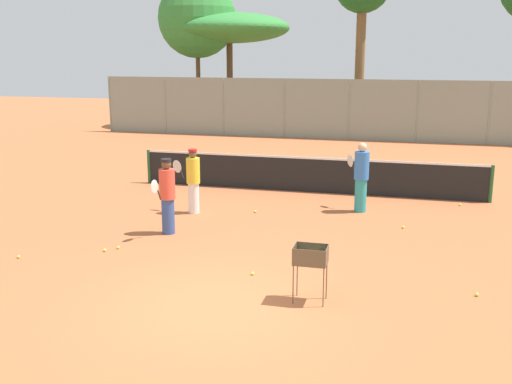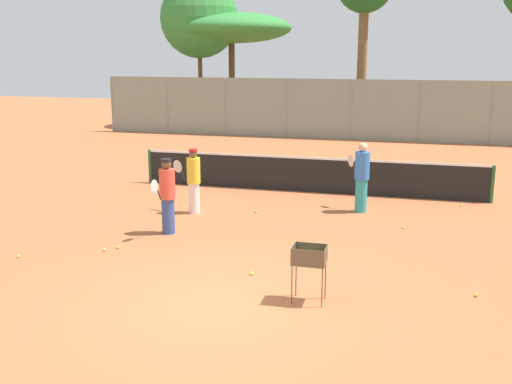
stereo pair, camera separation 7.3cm
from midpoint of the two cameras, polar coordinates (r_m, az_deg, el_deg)
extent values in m
plane|color=#B26038|center=(10.19, -3.43, -10.79)|extent=(80.00, 80.00, 0.00)
cylinder|color=#26592D|center=(19.57, -9.96, 2.43)|extent=(0.10, 0.10, 1.07)
cylinder|color=#26592D|center=(17.92, 21.71, 0.68)|extent=(0.10, 0.10, 1.07)
cube|color=black|center=(18.04, 5.17, 1.57)|extent=(10.36, 0.01, 1.01)
cube|color=white|center=(17.94, 5.20, 3.24)|extent=(10.36, 0.02, 0.06)
cylinder|color=gray|center=(32.70, -13.49, 8.16)|extent=(0.08, 0.08, 2.87)
cylinder|color=gray|center=(31.34, -8.40, 8.17)|extent=(0.08, 0.08, 2.87)
cylinder|color=gray|center=(30.24, -2.89, 8.11)|extent=(0.08, 0.08, 2.87)
cylinder|color=gray|center=(29.43, 2.98, 7.97)|extent=(0.08, 0.08, 2.87)
cylinder|color=gray|center=(28.95, 9.10, 7.73)|extent=(0.08, 0.08, 2.87)
cylinder|color=gray|center=(28.79, 15.34, 7.40)|extent=(0.08, 0.08, 2.87)
cylinder|color=gray|center=(28.98, 21.58, 6.98)|extent=(0.08, 0.08, 2.87)
cube|color=gray|center=(28.95, 9.10, 7.73)|extent=(25.02, 0.01, 2.87)
cylinder|color=brown|center=(34.59, 10.11, 11.82)|extent=(0.53, 0.53, 6.78)
cylinder|color=brown|center=(34.34, -5.25, 10.15)|extent=(0.24, 0.24, 4.61)
sphere|color=#338438|center=(34.34, -5.38, 16.14)|extent=(4.29, 4.29, 4.29)
cylinder|color=brown|center=(34.69, -2.25, 10.18)|extent=(0.35, 0.35, 4.56)
ellipsoid|color=#338438|center=(34.66, -2.30, 15.35)|extent=(6.76, 6.76, 1.69)
cylinder|color=teal|center=(16.01, 10.10, -0.34)|extent=(0.31, 0.31, 0.88)
cylinder|color=blue|center=(15.84, 10.22, 2.49)|extent=(0.38, 0.38, 0.73)
sphere|color=#DBB28C|center=(15.76, 10.29, 4.21)|extent=(0.24, 0.24, 0.24)
cylinder|color=black|center=(16.18, 9.47, 2.08)|extent=(0.11, 0.13, 0.27)
ellipsoid|color=silver|center=(16.29, 9.14, 2.96)|extent=(0.27, 0.33, 0.43)
cylinder|color=#334C8C|center=(14.05, -8.21, -2.27)|extent=(0.30, 0.30, 0.83)
cylinder|color=#E54C38|center=(13.87, -8.31, 0.77)|extent=(0.36, 0.36, 0.70)
sphere|color=brown|center=(13.78, -8.38, 2.64)|extent=(0.23, 0.23, 0.23)
cylinder|color=black|center=(13.76, -8.39, 3.04)|extent=(0.24, 0.24, 0.06)
cylinder|color=black|center=(13.60, -9.06, -0.25)|extent=(0.05, 0.15, 0.27)
ellipsoid|color=silver|center=(13.40, -9.49, 0.50)|extent=(0.08, 0.40, 0.43)
cylinder|color=white|center=(15.74, -5.78, -0.57)|extent=(0.28, 0.28, 0.80)
cylinder|color=yellow|center=(15.59, -5.84, 2.05)|extent=(0.35, 0.35, 0.67)
sphere|color=brown|center=(15.51, -5.88, 3.65)|extent=(0.22, 0.22, 0.22)
cylinder|color=red|center=(15.49, -5.89, 3.99)|extent=(0.23, 0.23, 0.05)
cylinder|color=black|center=(15.84, -6.83, 1.59)|extent=(0.15, 0.07, 0.27)
ellipsoid|color=silver|center=(15.91, -7.35, 2.43)|extent=(0.39, 0.15, 0.43)
cylinder|color=brown|center=(10.14, 3.64, -8.82)|extent=(0.02, 0.02, 0.68)
cylinder|color=brown|center=(10.06, 6.52, -9.06)|extent=(0.02, 0.02, 0.68)
cylinder|color=brown|center=(10.47, 4.04, -8.10)|extent=(0.02, 0.02, 0.68)
cylinder|color=brown|center=(10.39, 6.82, -8.33)|extent=(0.02, 0.02, 0.68)
cube|color=brown|center=(10.14, 5.29, -6.75)|extent=(0.55, 0.40, 0.01)
cube|color=brown|center=(9.91, 5.11, -6.35)|extent=(0.55, 0.01, 0.30)
cube|color=brown|center=(10.28, 5.50, -5.62)|extent=(0.55, 0.01, 0.30)
cube|color=brown|center=(10.14, 3.77, -5.86)|extent=(0.01, 0.40, 0.30)
cube|color=brown|center=(10.05, 6.87, -6.10)|extent=(0.01, 0.40, 0.30)
sphere|color=#D1E54C|center=(10.23, 6.47, -6.35)|extent=(0.07, 0.07, 0.07)
sphere|color=#D1E54C|center=(10.17, 5.55, -6.46)|extent=(0.07, 0.07, 0.07)
sphere|color=#D1E54C|center=(9.97, 5.37, -6.54)|extent=(0.07, 0.07, 0.07)
sphere|color=#D1E54C|center=(10.07, 6.02, -6.68)|extent=(0.07, 0.07, 0.07)
sphere|color=#D1E54C|center=(10.08, 5.23, -6.64)|extent=(0.07, 0.07, 0.07)
sphere|color=#D1E54C|center=(10.17, 6.31, -6.47)|extent=(0.07, 0.07, 0.07)
sphere|color=#D1E54C|center=(10.16, 5.30, -6.15)|extent=(0.07, 0.07, 0.07)
sphere|color=#D1E54C|center=(10.25, 4.65, -6.27)|extent=(0.07, 0.07, 0.07)
sphere|color=#D1E54C|center=(10.07, 5.04, -6.33)|extent=(0.07, 0.07, 0.07)
sphere|color=#D1E54C|center=(10.19, 6.39, -6.45)|extent=(0.07, 0.07, 0.07)
sphere|color=#D1E54C|center=(10.21, 5.62, -6.06)|extent=(0.07, 0.07, 0.07)
sphere|color=#D1E54C|center=(11.47, -0.21, -7.76)|extent=(0.07, 0.07, 0.07)
sphere|color=#D1E54C|center=(15.76, 0.09, -1.87)|extent=(0.07, 0.07, 0.07)
sphere|color=#D1E54C|center=(13.27, -12.85, -5.14)|extent=(0.07, 0.07, 0.07)
sphere|color=#D1E54C|center=(14.80, 14.00, -3.28)|extent=(0.07, 0.07, 0.07)
sphere|color=#D1E54C|center=(11.20, 20.42, -9.17)|extent=(0.07, 0.07, 0.07)
sphere|color=#D1E54C|center=(17.36, 19.05, -1.18)|extent=(0.07, 0.07, 0.07)
sphere|color=#D1E54C|center=(13.30, -21.52, -5.72)|extent=(0.07, 0.07, 0.07)
sphere|color=#D1E54C|center=(13.16, -14.07, -5.37)|extent=(0.07, 0.07, 0.07)
cube|color=#232328|center=(32.84, 5.56, 6.75)|extent=(4.20, 1.70, 0.90)
cube|color=#33383D|center=(32.80, 5.24, 8.15)|extent=(2.20, 1.50, 0.70)
camera|label=1|loc=(0.04, -89.85, 0.04)|focal=42.00mm
camera|label=2|loc=(0.04, 90.15, -0.04)|focal=42.00mm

